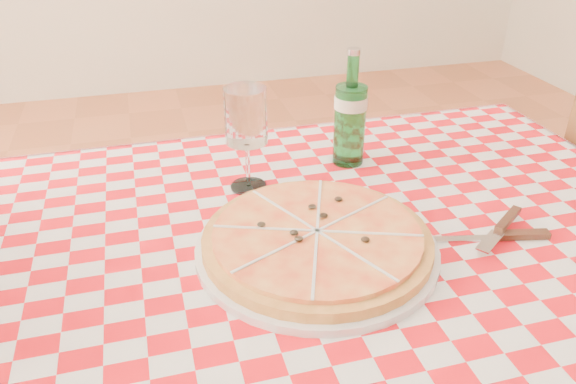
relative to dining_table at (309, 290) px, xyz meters
name	(u,v)px	position (x,y,z in m)	size (l,w,h in m)	color
dining_table	(309,290)	(0.00, 0.00, 0.00)	(1.20, 0.80, 0.75)	brown
tablecloth	(310,244)	(0.00, 0.00, 0.09)	(1.30, 0.90, 0.01)	#B20B13
pizza_plate	(317,239)	(0.00, -0.03, 0.12)	(0.37, 0.37, 0.05)	#C07F40
water_bottle	(351,108)	(0.16, 0.25, 0.21)	(0.06, 0.06, 0.23)	#1A6A2B
wine_glass	(247,140)	(-0.06, 0.20, 0.19)	(0.07, 0.07, 0.19)	white
cutlery	(498,233)	(0.29, -0.07, 0.11)	(0.21, 0.18, 0.02)	silver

